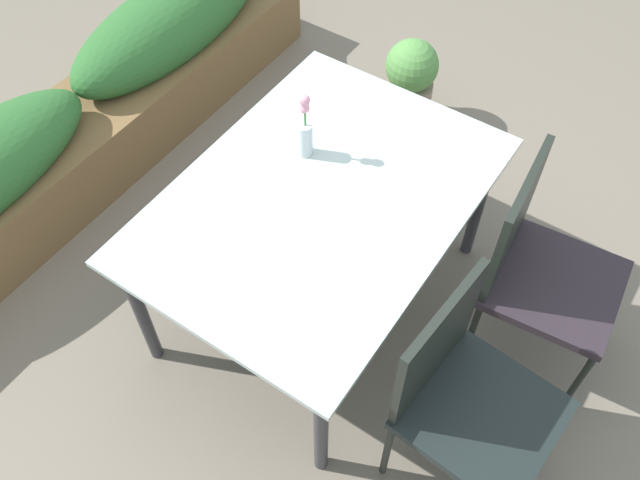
# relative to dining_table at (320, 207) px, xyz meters

# --- Properties ---
(ground_plane) EXTENTS (12.00, 12.00, 0.00)m
(ground_plane) POSITION_rel_dining_table_xyz_m (0.09, 0.01, -0.67)
(ground_plane) COLOR #756B5B
(dining_table) EXTENTS (1.46, 1.05, 0.73)m
(dining_table) POSITION_rel_dining_table_xyz_m (0.00, 0.00, 0.00)
(dining_table) COLOR #B2C6C1
(dining_table) RESTS_ON ground
(chair_near_left) EXTENTS (0.53, 0.53, 0.96)m
(chair_near_left) POSITION_rel_dining_table_xyz_m (-0.32, -0.82, -0.13)
(chair_near_left) COLOR black
(chair_near_left) RESTS_ON ground
(chair_near_right) EXTENTS (0.53, 0.53, 0.98)m
(chair_near_right) POSITION_rel_dining_table_xyz_m (0.32, -0.81, -0.12)
(chair_near_right) COLOR #2A2229
(chair_near_right) RESTS_ON ground
(flower_vase) EXTENTS (0.06, 0.06, 0.30)m
(flower_vase) POSITION_rel_dining_table_xyz_m (0.16, 0.18, 0.18)
(flower_vase) COLOR silver
(flower_vase) RESTS_ON dining_table
(planter_box) EXTENTS (3.08, 0.52, 0.70)m
(planter_box) POSITION_rel_dining_table_xyz_m (0.07, 1.49, -0.35)
(planter_box) COLOR brown
(planter_box) RESTS_ON ground
(potted_plant) EXTENTS (0.29, 0.29, 0.51)m
(potted_plant) POSITION_rel_dining_table_xyz_m (1.32, 0.29, -0.41)
(potted_plant) COLOR gray
(potted_plant) RESTS_ON ground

